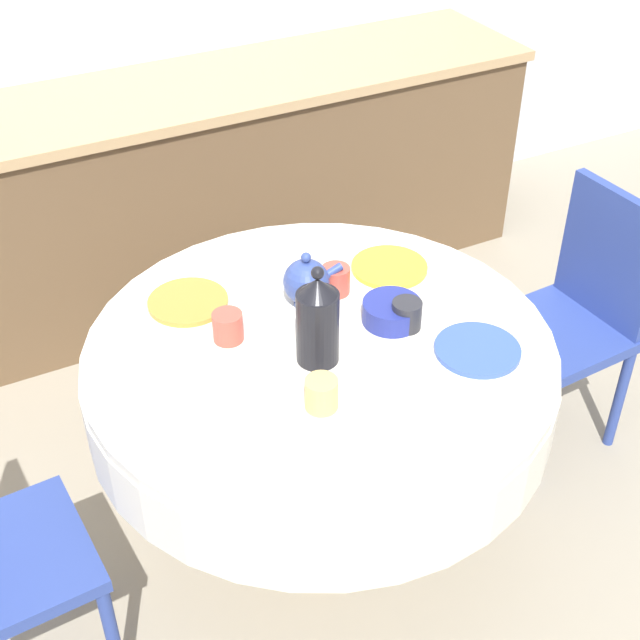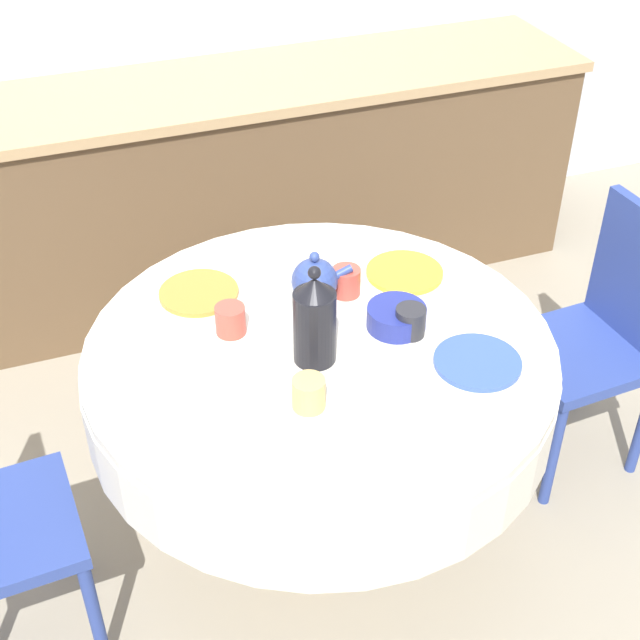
{
  "view_description": "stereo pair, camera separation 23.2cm",
  "coord_description": "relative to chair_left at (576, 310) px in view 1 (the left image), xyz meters",
  "views": [
    {
      "loc": [
        -0.86,
        -1.65,
        2.23
      ],
      "look_at": [
        0.0,
        0.0,
        0.84
      ],
      "focal_mm": 50.0,
      "sensor_mm": 36.0,
      "label": 1
    },
    {
      "loc": [
        -0.65,
        -1.74,
        2.23
      ],
      "look_at": [
        0.0,
        0.0,
        0.84
      ],
      "focal_mm": 50.0,
      "sensor_mm": 36.0,
      "label": 2
    }
  ],
  "objects": [
    {
      "name": "cup_far_right",
      "position": [
        -0.83,
        0.14,
        0.29
      ],
      "size": [
        0.08,
        0.08,
        0.08
      ],
      "primitive_type": "cylinder",
      "color": "#CC4C3D",
      "rests_on": "dining_table"
    },
    {
      "name": "ground_plane",
      "position": [
        -0.98,
        -0.05,
        -0.51
      ],
      "size": [
        12.0,
        12.0,
        0.0
      ],
      "primitive_type": "plane",
      "color": "#9E937F"
    },
    {
      "name": "plate_near_right",
      "position": [
        -0.62,
        -0.27,
        0.26
      ],
      "size": [
        0.23,
        0.23,
        0.01
      ],
      "primitive_type": "cylinder",
      "color": "#3856AD",
      "rests_on": "dining_table"
    },
    {
      "name": "cup_far_left",
      "position": [
        -1.18,
        0.08,
        0.29
      ],
      "size": [
        0.08,
        0.08,
        0.08
      ],
      "primitive_type": "cylinder",
      "color": "#CC4C3D",
      "rests_on": "dining_table"
    },
    {
      "name": "chair_left",
      "position": [
        0.0,
        0.0,
        0.0
      ],
      "size": [
        0.42,
        0.42,
        0.91
      ],
      "rotation": [
        0.0,
        0.0,
        -4.66
      ],
      "color": "#2D428E",
      "rests_on": "ground_plane"
    },
    {
      "name": "cup_near_left",
      "position": [
        -1.09,
        -0.27,
        0.29
      ],
      "size": [
        0.08,
        0.08,
        0.08
      ],
      "primitive_type": "cylinder",
      "color": "#DBB766",
      "rests_on": "dining_table"
    },
    {
      "name": "plate_far_right",
      "position": [
        -0.63,
        0.17,
        0.26
      ],
      "size": [
        0.23,
        0.23,
        0.01
      ],
      "primitive_type": "cylinder",
      "color": "yellow",
      "rests_on": "dining_table"
    },
    {
      "name": "teapot",
      "position": [
        -0.93,
        0.13,
        0.33
      ],
      "size": [
        0.18,
        0.13,
        0.17
      ],
      "color": "#33478E",
      "rests_on": "dining_table"
    },
    {
      "name": "plate_near_left",
      "position": [
        -1.28,
        -0.34,
        0.26
      ],
      "size": [
        0.23,
        0.23,
        0.01
      ],
      "primitive_type": "cylinder",
      "color": "white",
      "rests_on": "dining_table"
    },
    {
      "name": "coffee_carafe",
      "position": [
        -1.01,
        -0.11,
        0.38
      ],
      "size": [
        0.11,
        0.11,
        0.29
      ],
      "color": "black",
      "rests_on": "dining_table"
    },
    {
      "name": "cup_near_right",
      "position": [
        -0.73,
        -0.1,
        0.29
      ],
      "size": [
        0.08,
        0.08,
        0.08
      ],
      "primitive_type": "cylinder",
      "color": "#28282D",
      "rests_on": "dining_table"
    },
    {
      "name": "dining_table",
      "position": [
        -0.98,
        -0.05,
        0.13
      ],
      "size": [
        1.27,
        1.27,
        0.76
      ],
      "color": "tan",
      "rests_on": "ground_plane"
    },
    {
      "name": "kitchen_counter",
      "position": [
        -0.98,
        1.43,
        -0.05
      ],
      "size": [
        3.24,
        0.64,
        0.91
      ],
      "color": "brown",
      "rests_on": "ground_plane"
    },
    {
      "name": "fruit_bowl",
      "position": [
        -0.76,
        -0.05,
        0.28
      ],
      "size": [
        0.16,
        0.16,
        0.06
      ],
      "primitive_type": "cylinder",
      "color": "navy",
      "rests_on": "dining_table"
    },
    {
      "name": "plate_far_left",
      "position": [
        -1.22,
        0.28,
        0.26
      ],
      "size": [
        0.23,
        0.23,
        0.01
      ],
      "primitive_type": "cylinder",
      "color": "orange",
      "rests_on": "dining_table"
    }
  ]
}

